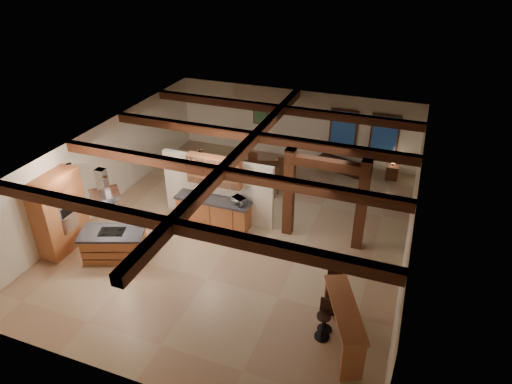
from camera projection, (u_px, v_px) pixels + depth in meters
ground at (241, 231)px, 14.63m from camera, size 12.00×12.00×0.00m
room_walls at (240, 183)px, 13.75m from camera, size 12.00×12.00×12.00m
ceiling_beams at (240, 153)px, 13.26m from camera, size 10.00×12.00×0.28m
timber_posts at (325, 190)px, 13.40m from camera, size 2.50×0.30×2.90m
partition_wall at (218, 189)px, 14.80m from camera, size 3.80×0.18×2.20m
pantry_cabinet at (60, 213)px, 13.34m from camera, size 0.67×1.60×2.40m
back_counter at (214, 211)px, 14.79m from camera, size 2.50×0.66×0.94m
upper_display_cabinet at (214, 171)px, 14.27m from camera, size 1.80×0.36×0.95m
range_hood at (107, 205)px, 12.61m from camera, size 1.10×1.10×1.40m
back_windows at (364, 133)px, 17.86m from camera, size 2.70×0.07×1.70m
framed_art at (261, 115)px, 19.07m from camera, size 0.65×0.05×0.85m
recessed_cans at (127, 164)px, 12.40m from camera, size 3.16×2.46×0.03m
kitchen_island at (114, 244)px, 13.27m from camera, size 2.04×1.54×0.90m
dining_table at (263, 176)px, 17.15m from camera, size 2.29×1.70×0.72m
sofa at (344, 163)px, 18.25m from camera, size 2.23×1.43×0.61m
microwave at (239, 201)px, 14.23m from camera, size 0.51×0.44×0.24m
bar_counter at (344, 319)px, 10.28m from camera, size 1.36×2.22×1.15m
side_table at (392, 172)px, 17.61m from camera, size 0.48×0.48×0.56m
table_lamp at (394, 160)px, 17.36m from camera, size 0.28×0.28×0.33m
bar_stool_a at (324, 319)px, 10.59m from camera, size 0.37×0.38×1.06m
bar_stool_b at (327, 313)px, 10.79m from camera, size 0.39×0.40×1.02m
bar_stool_c at (334, 290)px, 11.33m from camera, size 0.43×0.45×1.24m
dining_chairs at (263, 172)px, 17.06m from camera, size 1.68×1.68×1.05m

